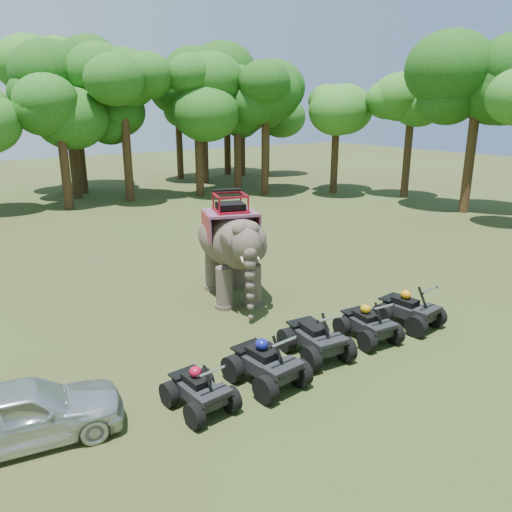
{
  "coord_description": "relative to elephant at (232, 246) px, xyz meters",
  "views": [
    {
      "loc": [
        -8.43,
        -10.59,
        6.31
      ],
      "look_at": [
        0.0,
        1.2,
        1.9
      ],
      "focal_mm": 35.0,
      "sensor_mm": 36.0,
      "label": 1
    }
  ],
  "objects": [
    {
      "name": "tree_34",
      "position": [
        2.42,
        23.87,
        2.21
      ],
      "size": [
        5.63,
        5.63,
        8.04
      ],
      "primitive_type": null,
      "color": "#195114",
      "rests_on": "ground"
    },
    {
      "name": "ground",
      "position": [
        -0.21,
        -2.88,
        -1.81
      ],
      "size": [
        110.0,
        110.0,
        0.0
      ],
      "primitive_type": "plane",
      "color": "#47381E",
      "rests_on": "ground"
    },
    {
      "name": "tree_30",
      "position": [
        1.37,
        22.12,
        3.09
      ],
      "size": [
        6.85,
        6.85,
        9.79
      ],
      "primitive_type": null,
      "color": "#195114",
      "rests_on": "ground"
    },
    {
      "name": "atv_2",
      "position": [
        -0.54,
        -4.82,
        -1.14
      ],
      "size": [
        1.53,
        1.95,
        1.34
      ],
      "primitive_type": null,
      "rotation": [
        0.0,
        0.0,
        -0.13
      ],
      "color": "black",
      "rests_on": "ground"
    },
    {
      "name": "tree_4",
      "position": [
        17.65,
        13.36,
        1.93
      ],
      "size": [
        5.22,
        5.22,
        7.46
      ],
      "primitive_type": null,
      "color": "#195114",
      "rests_on": "ground"
    },
    {
      "name": "tree_38",
      "position": [
        3.98,
        18.94,
        2.79
      ],
      "size": [
        6.44,
        6.44,
        9.2
      ],
      "primitive_type": null,
      "color": "#195114",
      "rests_on": "ground"
    },
    {
      "name": "atv_4",
      "position": [
        3.0,
        -5.01,
        -1.15
      ],
      "size": [
        1.46,
        1.89,
        1.31
      ],
      "primitive_type": null,
      "rotation": [
        0.0,
        0.0,
        0.1
      ],
      "color": "black",
      "rests_on": "ground"
    },
    {
      "name": "tree_6",
      "position": [
        19.11,
        3.52,
        2.58
      ],
      "size": [
        6.14,
        6.14,
        8.76
      ],
      "primitive_type": null,
      "color": "#195114",
      "rests_on": "ground"
    },
    {
      "name": "tree_33",
      "position": [
        12.3,
        23.12,
        2.98
      ],
      "size": [
        6.7,
        6.7,
        9.58
      ],
      "primitive_type": null,
      "color": "#195114",
      "rests_on": "ground"
    },
    {
      "name": "tree_35",
      "position": [
        11.69,
        26.43,
        2.48
      ],
      "size": [
        6.0,
        6.0,
        8.58
      ],
      "primitive_type": null,
      "color": "#195114",
      "rests_on": "ground"
    },
    {
      "name": "atv_1",
      "position": [
        -2.39,
        -5.15,
        -1.13
      ],
      "size": [
        1.47,
        1.92,
        1.35
      ],
      "primitive_type": null,
      "rotation": [
        0.0,
        0.0,
        0.08
      ],
      "color": "black",
      "rests_on": "ground"
    },
    {
      "name": "tree_31",
      "position": [
        16.73,
        26.59,
        3.39
      ],
      "size": [
        7.27,
        7.27,
        10.39
      ],
      "primitive_type": null,
      "color": "#195114",
      "rests_on": "ground"
    },
    {
      "name": "tree_3",
      "position": [
        13.1,
        15.8,
        2.27
      ],
      "size": [
        5.7,
        5.7,
        8.15
      ],
      "primitive_type": null,
      "color": "#195114",
      "rests_on": "ground"
    },
    {
      "name": "tree_1",
      "position": [
        4.74,
        20.77,
        1.9
      ],
      "size": [
        5.19,
        5.19,
        7.42
      ],
      "primitive_type": null,
      "color": "#195114",
      "rests_on": "ground"
    },
    {
      "name": "tree_0",
      "position": [
        -0.21,
        18.58,
        2.21
      ],
      "size": [
        5.62,
        5.62,
        8.03
      ],
      "primitive_type": null,
      "color": "#195114",
      "rests_on": "ground"
    },
    {
      "name": "atv_3",
      "position": [
        1.29,
        -4.96,
        -1.19
      ],
      "size": [
        1.38,
        1.78,
        1.22
      ],
      "primitive_type": null,
      "rotation": [
        0.0,
        0.0,
        -0.11
      ],
      "color": "black",
      "rests_on": "ground"
    },
    {
      "name": "tree_36",
      "position": [
        17.41,
        25.08,
        1.7
      ],
      "size": [
        4.91,
        4.91,
        7.02
      ],
      "primitive_type": null,
      "color": "#195114",
      "rests_on": "ground"
    },
    {
      "name": "tree_40",
      "position": [
        11.84,
        17.48,
        2.26
      ],
      "size": [
        5.7,
        5.7,
        8.14
      ],
      "primitive_type": null,
      "color": "#195114",
      "rests_on": "ground"
    },
    {
      "name": "tree_37",
      "position": [
        2.44,
        25.38,
        3.51
      ],
      "size": [
        7.44,
        7.44,
        10.63
      ],
      "primitive_type": null,
      "color": "#195114",
      "rests_on": "ground"
    },
    {
      "name": "tree_5",
      "position": [
        20.42,
        9.05,
        1.97
      ],
      "size": [
        5.28,
        5.28,
        7.55
      ],
      "primitive_type": null,
      "color": "#195114",
      "rests_on": "ground"
    },
    {
      "name": "parked_car",
      "position": [
        -7.47,
        -4.12,
        -1.17
      ],
      "size": [
        3.97,
        2.19,
        1.28
      ],
      "primitive_type": "imported",
      "rotation": [
        0.0,
        0.0,
        1.38
      ],
      "color": "silver",
      "rests_on": "ground"
    },
    {
      "name": "atv_0",
      "position": [
        -4.16,
        -5.12,
        -1.23
      ],
      "size": [
        1.24,
        1.63,
        1.15
      ],
      "primitive_type": null,
      "rotation": [
        0.0,
        0.0,
        0.07
      ],
      "color": "black",
      "rests_on": "ground"
    },
    {
      "name": "elephant",
      "position": [
        0.0,
        0.0,
        0.0
      ],
      "size": [
        3.2,
        4.68,
        3.61
      ],
      "primitive_type": null,
      "rotation": [
        0.0,
        0.0,
        -0.33
      ],
      "color": "brown",
      "rests_on": "ground"
    },
    {
      "name": "tree_39",
      "position": [
        19.4,
        24.03,
        1.99
      ],
      "size": [
        5.32,
        5.32,
        7.6
      ],
      "primitive_type": null,
      "color": "#195114",
      "rests_on": "ground"
    },
    {
      "name": "tree_2",
      "position": [
        8.79,
        17.8,
        2.52
      ],
      "size": [
        6.05,
        6.05,
        8.64
      ],
      "primitive_type": null,
      "color": "#195114",
      "rests_on": "ground"
    },
    {
      "name": "tree_32",
      "position": [
        1.55,
        25.43,
        3.21
      ],
      "size": [
        7.03,
        7.03,
        10.04
      ],
      "primitive_type": null,
      "color": "#195114",
      "rests_on": "ground"
    }
  ]
}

